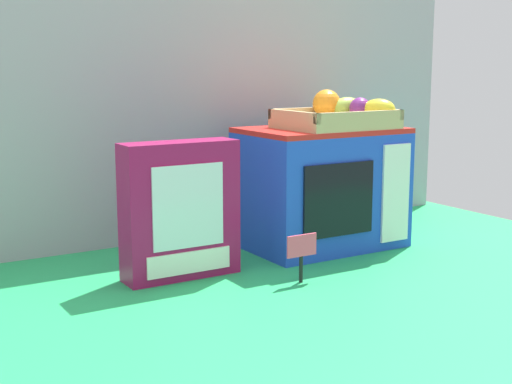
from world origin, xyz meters
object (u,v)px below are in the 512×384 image
object	(u,v)px
toy_microwave	(321,187)
cookie_set_box	(180,210)
food_groups_crate	(340,116)
price_sign	(303,250)

from	to	relation	value
toy_microwave	cookie_set_box	world-z (taller)	toy_microwave
food_groups_crate	price_sign	xyz separation A→B (m)	(-0.25, -0.21, -0.25)
toy_microwave	food_groups_crate	size ratio (longest dim) A/B	1.45
cookie_set_box	food_groups_crate	bearing A→B (deg)	5.48
food_groups_crate	price_sign	size ratio (longest dim) A/B	2.53
price_sign	toy_microwave	bearing A→B (deg)	47.20
food_groups_crate	toy_microwave	bearing A→B (deg)	153.62
toy_microwave	food_groups_crate	xyz separation A→B (m)	(0.04, -0.02, 0.17)
food_groups_crate	cookie_set_box	size ratio (longest dim) A/B	0.89
food_groups_crate	cookie_set_box	xyz separation A→B (m)	(-0.45, -0.04, -0.18)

